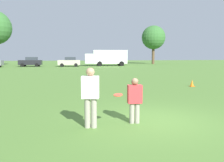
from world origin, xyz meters
The scene contains 9 objects.
ground_plane centered at (0.00, 0.00, 0.00)m, with size 179.59×179.59×0.00m, color #517A33.
player_thrower centered at (-2.21, -0.34, 1.02)m, with size 0.56×0.40×1.80m.
player_defender centered at (-0.78, -0.14, 0.81)m, with size 0.46×0.29×1.45m.
frisbee centered at (-1.42, -0.55, 1.01)m, with size 0.27×0.27×0.08m.
traffic_cone centered at (5.72, 7.58, 0.23)m, with size 0.32×0.32×0.48m.
parked_car_mid_left centered at (-9.26, 40.01, 0.92)m, with size 4.31×2.42×1.82m.
parked_car_center centered at (-2.00, 38.62, 0.92)m, with size 4.31×2.42×1.82m.
box_truck centered at (5.58, 40.21, 1.75)m, with size 8.64×3.36×3.18m.
tree_east_birch centered at (18.74, 48.30, 6.48)m, with size 5.80×5.80×9.42m.
Camera 1 is at (-2.94, -7.19, 2.16)m, focal length 37.69 mm.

